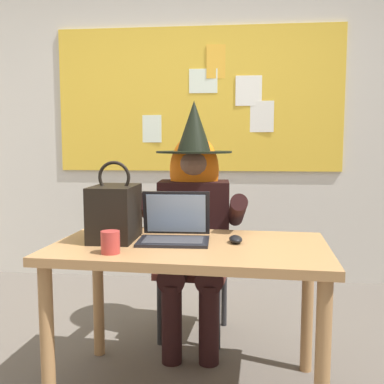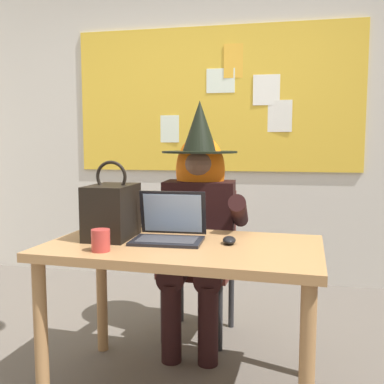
{
  "view_description": "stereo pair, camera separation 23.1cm",
  "coord_description": "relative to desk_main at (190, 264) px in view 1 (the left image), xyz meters",
  "views": [
    {
      "loc": [
        0.33,
        -1.89,
        1.18
      ],
      "look_at": [
        0.1,
        0.39,
        0.93
      ],
      "focal_mm": 40.99,
      "sensor_mm": 36.0,
      "label": 1
    },
    {
      "loc": [
        0.56,
        -1.86,
        1.18
      ],
      "look_at": [
        0.1,
        0.39,
        0.93
      ],
      "focal_mm": 40.99,
      "sensor_mm": 36.0,
      "label": 2
    }
  ],
  "objects": [
    {
      "name": "laptop",
      "position": [
        -0.08,
        0.06,
        0.15
      ],
      "size": [
        0.34,
        0.27,
        0.23
      ],
      "rotation": [
        0.0,
        0.0,
        0.03
      ],
      "color": "black",
      "rests_on": "desk_main"
    },
    {
      "name": "coffee_mug",
      "position": [
        -0.31,
        -0.21,
        0.15
      ],
      "size": [
        0.08,
        0.08,
        0.09
      ],
      "primitive_type": "cylinder",
      "color": "#B23833",
      "rests_on": "desk_main"
    },
    {
      "name": "person_costumed",
      "position": [
        -0.04,
        0.59,
        0.16
      ],
      "size": [
        0.61,
        0.7,
        1.44
      ],
      "rotation": [
        0.0,
        0.0,
        -1.53
      ],
      "color": "black",
      "rests_on": "ground"
    },
    {
      "name": "handbag",
      "position": [
        -0.37,
        0.05,
        0.23
      ],
      "size": [
        0.2,
        0.3,
        0.38
      ],
      "rotation": [
        0.0,
        0.0,
        -0.14
      ],
      "color": "black",
      "rests_on": "desk_main"
    },
    {
      "name": "computer_mouse",
      "position": [
        0.21,
        0.04,
        0.12
      ],
      "size": [
        0.07,
        0.11,
        0.03
      ],
      "primitive_type": "ellipsoid",
      "rotation": [
        0.0,
        0.0,
        0.13
      ],
      "color": "black",
      "rests_on": "desk_main"
    },
    {
      "name": "desk_main",
      "position": [
        0.0,
        0.0,
        0.0
      ],
      "size": [
        1.29,
        0.78,
        0.72
      ],
      "rotation": [
        0.0,
        0.0,
        -0.06
      ],
      "color": "#A37547",
      "rests_on": "ground"
    },
    {
      "name": "wall_back_bulletin",
      "position": [
        -0.12,
        1.81,
        0.81
      ],
      "size": [
        5.27,
        2.0,
        2.84
      ],
      "color": "beige",
      "rests_on": "ground"
    },
    {
      "name": "chair_at_desk",
      "position": [
        -0.04,
        0.72,
        -0.13
      ],
      "size": [
        0.45,
        0.45,
        0.89
      ],
      "rotation": [
        0.0,
        0.0,
        -1.65
      ],
      "color": "#4C1E19",
      "rests_on": "ground"
    }
  ]
}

